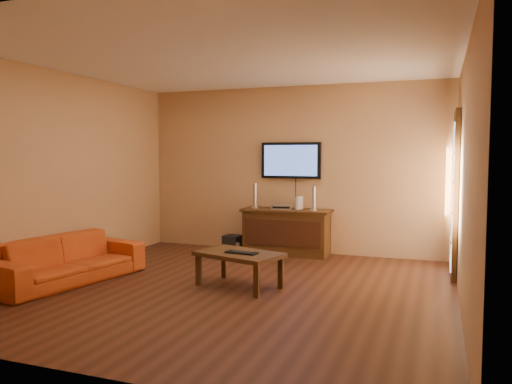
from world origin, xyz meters
The scene contains 14 objects.
ground_plane centered at (0.00, 0.00, 0.00)m, with size 5.00×5.00×0.00m, color #391C0F.
room_walls centered at (0.00, 0.62, 1.69)m, with size 5.00×5.00×5.00m.
french_door centered at (2.46, 1.70, 1.05)m, with size 0.07×1.02×2.22m.
media_console centered at (-0.01, 2.22, 0.37)m, with size 1.41×0.54×0.73m.
television centered at (-0.01, 2.45, 1.50)m, with size 0.99×0.08×0.58m.
coffee_table centered at (0.03, 0.13, 0.36)m, with size 1.13×0.86×0.42m.
sofa centered at (-2.07, -0.40, 0.38)m, with size 1.95×0.57×0.76m, color #C74916.
speaker_left centered at (-0.54, 2.20, 0.91)m, with size 0.11×0.11×0.40m.
speaker_right centered at (0.44, 2.20, 0.90)m, with size 0.10×0.10×0.37m.
av_receiver centered at (-0.09, 2.22, 0.76)m, with size 0.31×0.22×0.07m, color silver.
game_console centered at (0.19, 2.27, 0.83)m, with size 0.04×0.15×0.21m, color white.
subwoofer centered at (-0.91, 2.15, 0.13)m, with size 0.27×0.27×0.27m, color black.
bottle centered at (-0.72, 1.91, 0.09)m, with size 0.07×0.07×0.20m.
keyboard centered at (0.08, 0.07, 0.43)m, with size 0.40×0.19×0.02m.
Camera 1 is at (2.26, -5.35, 1.58)m, focal length 35.00 mm.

